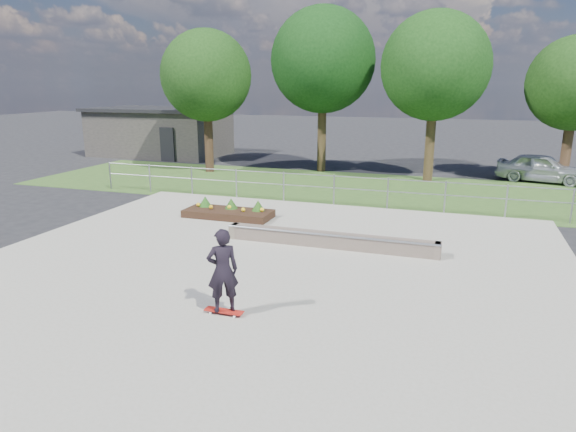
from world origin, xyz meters
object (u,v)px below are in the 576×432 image
at_px(skateboarder, 223,271).
at_px(parked_car, 542,168).
at_px(grind_ledge, 330,240).
at_px(planter_bed, 229,212).

xyz_separation_m(skateboarder, parked_car, (7.85, 17.79, -0.30)).
height_order(grind_ledge, planter_bed, planter_bed).
bearing_deg(parked_car, planter_bed, 147.99).
bearing_deg(planter_bed, skateboarder, -65.75).
xyz_separation_m(grind_ledge, parked_car, (6.93, 12.92, 0.41)).
bearing_deg(grind_ledge, planter_bed, 152.25).
height_order(planter_bed, skateboarder, skateboarder).
relative_size(grind_ledge, parked_car, 1.52).
bearing_deg(grind_ledge, parked_car, 61.80).
relative_size(grind_ledge, skateboarder, 3.40).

